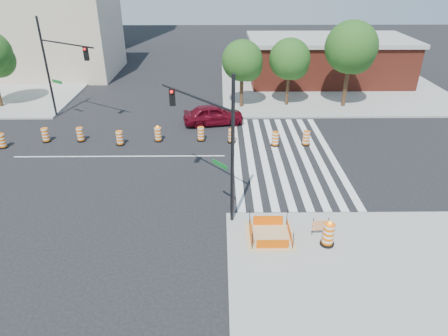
{
  "coord_description": "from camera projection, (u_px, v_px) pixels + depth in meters",
  "views": [
    {
      "loc": [
        6.69,
        -23.95,
        11.63
      ],
      "look_at": [
        6.91,
        -4.43,
        1.4
      ],
      "focal_mm": 32.0,
      "sensor_mm": 36.0,
      "label": 1
    }
  ],
  "objects": [
    {
      "name": "median_drum_2",
      "position": [
        46.0,
        136.0,
        28.46
      ],
      "size": [
        0.6,
        0.6,
        1.02
      ],
      "color": "black",
      "rests_on": "ground"
    },
    {
      "name": "beige_midrise",
      "position": [
        48.0,
        28.0,
        43.59
      ],
      "size": [
        14.0,
        10.0,
        10.0
      ],
      "primitive_type": "cube",
      "color": "#C4B196",
      "rests_on": "ground"
    },
    {
      "name": "median_drum_4",
      "position": [
        120.0,
        138.0,
        27.99
      ],
      "size": [
        0.6,
        0.6,
        1.02
      ],
      "color": "black",
      "rests_on": "ground"
    },
    {
      "name": "median_drum_3",
      "position": [
        80.0,
        135.0,
        28.55
      ],
      "size": [
        0.6,
        0.6,
        1.02
      ],
      "color": "black",
      "rests_on": "ground"
    },
    {
      "name": "median_drum_7",
      "position": [
        232.0,
        136.0,
        28.35
      ],
      "size": [
        0.6,
        0.6,
        1.02
      ],
      "color": "black",
      "rests_on": "ground"
    },
    {
      "name": "signal_pole_nw",
      "position": [
        58.0,
        61.0,
        30.39
      ],
      "size": [
        5.0,
        3.31,
        7.76
      ],
      "rotation": [
        0.0,
        0.0,
        -0.58
      ],
      "color": "black",
      "rests_on": "ground"
    },
    {
      "name": "median_drum_9",
      "position": [
        306.0,
        139.0,
        27.97
      ],
      "size": [
        0.6,
        0.6,
        1.02
      ],
      "color": "black",
      "rests_on": "ground"
    },
    {
      "name": "signal_pole_se",
      "position": [
        211.0,
        130.0,
        18.84
      ],
      "size": [
        3.67,
        4.29,
        7.3
      ],
      "rotation": [
        0.0,
        0.0,
        2.28
      ],
      "color": "black",
      "rests_on": "ground"
    },
    {
      "name": "pit_drum",
      "position": [
        328.0,
        235.0,
        17.87
      ],
      "size": [
        0.64,
        0.64,
        1.27
      ],
      "color": "black",
      "rests_on": "ground"
    },
    {
      "name": "excavation_pit",
      "position": [
        270.0,
        236.0,
        18.56
      ],
      "size": [
        2.2,
        2.2,
        0.9
      ],
      "color": "tan",
      "rests_on": "ground"
    },
    {
      "name": "barricade",
      "position": [
        320.0,
        225.0,
        18.53
      ],
      "size": [
        0.8,
        0.08,
        0.94
      ],
      "rotation": [
        0.0,
        0.0,
        0.06
      ],
      "color": "#EF6205",
      "rests_on": "ground"
    },
    {
      "name": "lane_centerline",
      "position": [
        120.0,
        156.0,
        26.54
      ],
      "size": [
        14.0,
        0.12,
        0.01
      ],
      "primitive_type": "cube",
      "color": "silver",
      "rests_on": "ground"
    },
    {
      "name": "brick_storefront",
      "position": [
        328.0,
        60.0,
        41.6
      ],
      "size": [
        16.5,
        8.5,
        4.6
      ],
      "color": "maroon",
      "rests_on": "ground"
    },
    {
      "name": "median_drum_1",
      "position": [
        2.0,
        141.0,
        27.55
      ],
      "size": [
        0.6,
        0.6,
        1.02
      ],
      "color": "black",
      "rests_on": "ground"
    },
    {
      "name": "tree_north_c",
      "position": [
        243.0,
        63.0,
        33.46
      ],
      "size": [
        3.47,
        3.44,
        5.85
      ],
      "color": "#382314",
      "rests_on": "ground"
    },
    {
      "name": "median_drum_6",
      "position": [
        201.0,
        134.0,
        28.64
      ],
      "size": [
        0.6,
        0.6,
        1.02
      ],
      "color": "black",
      "rests_on": "ground"
    },
    {
      "name": "tree_north_e",
      "position": [
        351.0,
        50.0,
        33.11
      ],
      "size": [
        4.33,
        4.33,
        7.37
      ],
      "color": "#382314",
      "rests_on": "ground"
    },
    {
      "name": "median_drum_5",
      "position": [
        158.0,
        135.0,
        28.57
      ],
      "size": [
        0.6,
        0.6,
        1.18
      ],
      "color": "black",
      "rests_on": "ground"
    },
    {
      "name": "ground",
      "position": [
        120.0,
        156.0,
        26.55
      ],
      "size": [
        120.0,
        120.0,
        0.0
      ],
      "primitive_type": "plane",
      "color": "black",
      "rests_on": "ground"
    },
    {
      "name": "sidewalk_ne",
      "position": [
        325.0,
        81.0,
        42.64
      ],
      "size": [
        22.0,
        22.0,
        0.15
      ],
      "primitive_type": "cube",
      "color": "gray",
      "rests_on": "ground"
    },
    {
      "name": "red_coupe",
      "position": [
        213.0,
        115.0,
        31.36
      ],
      "size": [
        4.97,
        2.71,
        1.6
      ],
      "primitive_type": "imported",
      "rotation": [
        0.0,
        0.0,
        1.75
      ],
      "color": "#540713",
      "rests_on": "ground"
    },
    {
      "name": "median_drum_8",
      "position": [
        275.0,
        139.0,
        27.85
      ],
      "size": [
        0.6,
        0.6,
        1.02
      ],
      "color": "black",
      "rests_on": "ground"
    },
    {
      "name": "crosswalk_east",
      "position": [
        284.0,
        155.0,
        26.66
      ],
      "size": [
        6.75,
        13.5,
        0.01
      ],
      "color": "silver",
      "rests_on": "ground"
    },
    {
      "name": "tree_north_d",
      "position": [
        290.0,
        61.0,
        33.83
      ],
      "size": [
        3.47,
        3.47,
        5.9
      ],
      "color": "#382314",
      "rests_on": "ground"
    }
  ]
}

